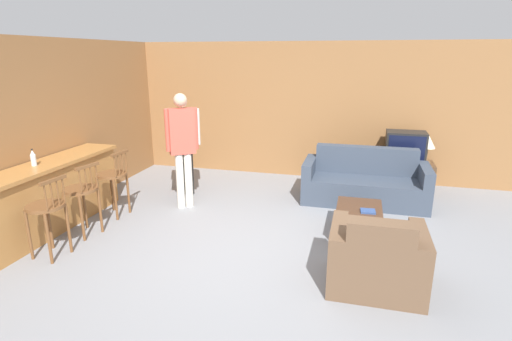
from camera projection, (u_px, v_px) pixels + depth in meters
ground_plane at (245, 256)px, 4.84m from camera, size 24.00×24.00×0.00m
wall_back at (295, 111)px, 7.78m from camera, size 9.40×0.08×2.60m
wall_left at (78, 123)px, 6.43m from camera, size 0.08×8.56×2.60m
bar_counter at (49, 196)px, 5.49m from camera, size 0.55×2.50×0.95m
bar_chair_near at (47, 212)px, 4.71m from camera, size 0.47×0.47×1.00m
bar_chair_mid at (82, 195)px, 5.29m from camera, size 0.51×0.51×1.00m
bar_chair_far at (113, 179)px, 5.94m from camera, size 0.46×0.46×1.00m
couch_far at (365, 183)px, 6.58m from camera, size 1.98×0.85×0.87m
armchair_near at (377, 261)px, 4.11m from camera, size 0.96×0.81×0.85m
coffee_table at (359, 213)px, 5.33m from camera, size 0.60×0.89×0.38m
tv_unit at (402, 176)px, 7.19m from camera, size 1.02×0.55×0.52m
tv at (405, 147)px, 7.03m from camera, size 0.67×0.45×0.55m
bottle at (33, 158)px, 5.22m from camera, size 0.07×0.07×0.23m
book_on_table at (368, 211)px, 5.20m from camera, size 0.20×0.17×0.03m
table_lamp at (428, 143)px, 6.92m from camera, size 0.25×0.25×0.50m
person_by_window at (183, 140)px, 6.75m from camera, size 0.55×0.31×1.71m
person_by_counter at (182, 143)px, 6.13m from camera, size 0.42×0.35×1.81m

